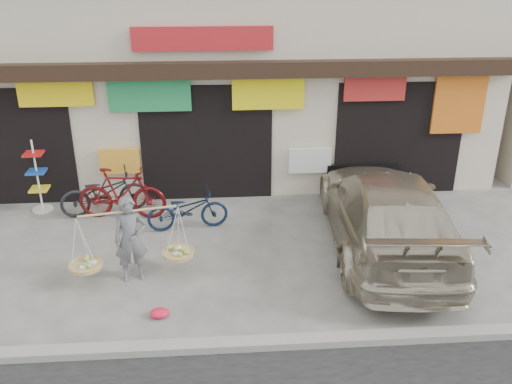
{
  "coord_description": "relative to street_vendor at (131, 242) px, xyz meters",
  "views": [
    {
      "loc": [
        0.28,
        -8.4,
        5.27
      ],
      "look_at": [
        0.95,
        0.9,
        1.23
      ],
      "focal_mm": 38.0,
      "sensor_mm": 36.0,
      "label": 1
    }
  ],
  "objects": [
    {
      "name": "red_bag",
      "position": [
        0.55,
        -1.18,
        -0.65
      ],
      "size": [
        0.31,
        0.25,
        0.14
      ],
      "primitive_type": "ellipsoid",
      "color": "#F7173A",
      "rests_on": "ground"
    },
    {
      "name": "street_vendor",
      "position": [
        0.0,
        0.0,
        0.0
      ],
      "size": [
        2.13,
        0.87,
        1.57
      ],
      "rotation": [
        0.0,
        0.0,
        0.2
      ],
      "color": "slate",
      "rests_on": "ground"
    },
    {
      "name": "shophouse_block",
      "position": [
        1.29,
        6.4,
        2.73
      ],
      "size": [
        14.0,
        6.32,
        7.0
      ],
      "color": "beige",
      "rests_on": "ground"
    },
    {
      "name": "suv",
      "position": [
        4.76,
        0.84,
        0.05
      ],
      "size": [
        2.57,
        5.45,
        1.54
      ],
      "rotation": [
        0.0,
        0.0,
        3.06
      ],
      "color": "#BEB199",
      "rests_on": "ground"
    },
    {
      "name": "bike_2",
      "position": [
        0.88,
        1.88,
        -0.28
      ],
      "size": [
        1.75,
        0.82,
        0.88
      ],
      "primitive_type": "imported",
      "rotation": [
        0.0,
        0.0,
        1.71
      ],
      "color": "#0D1C32",
      "rests_on": "ground"
    },
    {
      "name": "bike_0",
      "position": [
        -0.99,
        2.77,
        -0.22
      ],
      "size": [
        2.01,
        1.14,
        1.0
      ],
      "primitive_type": "imported",
      "rotation": [
        0.0,
        0.0,
        1.83
      ],
      "color": "black",
      "rests_on": "ground"
    },
    {
      "name": "ground",
      "position": [
        1.29,
        -0.02,
        -0.72
      ],
      "size": [
        70.0,
        70.0,
        0.0
      ],
      "primitive_type": "plane",
      "color": "gray",
      "rests_on": "ground"
    },
    {
      "name": "kerb",
      "position": [
        1.29,
        -2.02,
        -0.66
      ],
      "size": [
        70.0,
        0.25,
        0.12
      ],
      "primitive_type": "cube",
      "color": "gray",
      "rests_on": "ground"
    },
    {
      "name": "bike_1",
      "position": [
        -0.56,
        2.5,
        -0.14
      ],
      "size": [
        1.98,
        0.76,
        1.16
      ],
      "primitive_type": "imported",
      "rotation": [
        0.0,
        0.0,
        1.46
      ],
      "color": "#5F1011",
      "rests_on": "ground"
    },
    {
      "name": "display_rack",
      "position": [
        -2.46,
        3.03,
        -0.05
      ],
      "size": [
        0.46,
        0.46,
        1.67
      ],
      "rotation": [
        0.0,
        0.0,
        0.03
      ],
      "color": "silver",
      "rests_on": "ground"
    }
  ]
}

